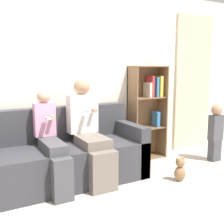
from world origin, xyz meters
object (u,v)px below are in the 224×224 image
object	(u,v)px
adult_seated	(89,129)
bookshelf	(147,113)
toddler_standing	(216,131)
teddy_bear	(180,170)
child_seated	(52,142)
couch	(61,158)

from	to	relation	value
adult_seated	bookshelf	size ratio (longest dim) A/B	0.89
toddler_standing	teddy_bear	bearing A→B (deg)	-160.93
adult_seated	child_seated	size ratio (longest dim) A/B	1.11
couch	bookshelf	world-z (taller)	bookshelf
teddy_bear	child_seated	bearing A→B (deg)	160.22
bookshelf	adult_seated	bearing A→B (deg)	-160.36
adult_seated	couch	bearing A→B (deg)	160.73
child_seated	teddy_bear	bearing A→B (deg)	-19.78
child_seated	adult_seated	bearing A→B (deg)	4.93
couch	child_seated	world-z (taller)	child_seated
child_seated	toddler_standing	world-z (taller)	child_seated
child_seated	bookshelf	size ratio (longest dim) A/B	0.80
couch	bookshelf	bearing A→B (deg)	11.25
child_seated	bookshelf	distance (m)	1.73
toddler_standing	bookshelf	size ratio (longest dim) A/B	0.61
adult_seated	toddler_standing	xyz separation A→B (m)	(1.99, -0.22, -0.20)
adult_seated	child_seated	distance (m)	0.50
couch	adult_seated	xyz separation A→B (m)	(0.34, -0.12, 0.35)
couch	teddy_bear	size ratio (longest dim) A/B	6.71
child_seated	bookshelf	bearing A→B (deg)	15.48
toddler_standing	teddy_bear	world-z (taller)	toddler_standing
couch	toddler_standing	world-z (taller)	couch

